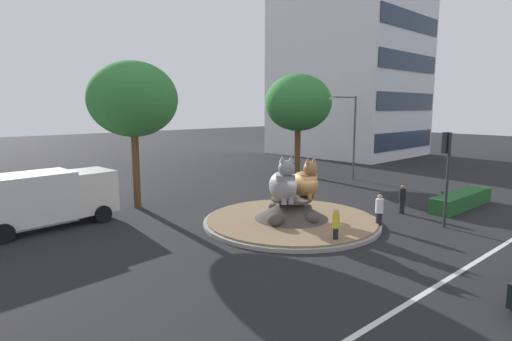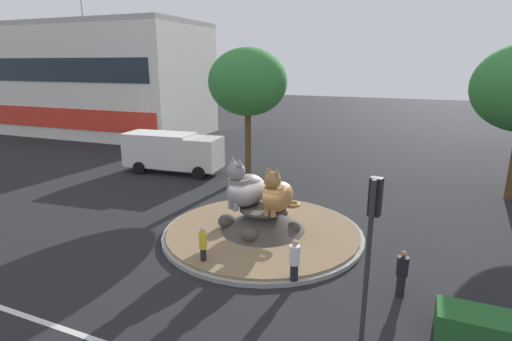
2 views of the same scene
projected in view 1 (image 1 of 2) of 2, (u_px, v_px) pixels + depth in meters
ground_plane at (291, 223)px, 21.38m from camera, size 160.00×160.00×0.00m
lane_centreline at (459, 272)px, 15.01m from camera, size 112.00×0.20×0.01m
roundabout_island at (291, 215)px, 21.30m from camera, size 9.13×9.13×1.33m
cat_statue_grey at (284, 184)px, 20.34m from camera, size 2.21×2.41×2.37m
cat_statue_tabby at (306, 182)px, 21.34m from camera, size 1.58×2.12×2.12m
traffic_light_mast at (446, 161)px, 20.24m from camera, size 0.36×0.45×4.77m
office_tower at (351, 12)px, 50.36m from camera, size 14.88×16.47×35.13m
clipped_hedge_strip at (461, 200)px, 24.65m from camera, size 5.99×1.20×0.90m
broadleaf_tree_behind_island at (298, 103)px, 35.42m from camera, size 5.78×5.78×8.82m
second_tree_near_tower at (133, 100)px, 23.77m from camera, size 5.17×5.17×8.65m
streetlight_arm at (351, 131)px, 33.31m from camera, size 2.61×0.75×6.86m
pedestrian_white_shirt at (379, 211)px, 20.31m from camera, size 0.39×0.39×1.73m
pedestrian_yellow_shirt at (336, 225)px, 17.87m from camera, size 0.31×0.31×1.67m
pedestrian_black_shirt at (402, 199)px, 23.16m from camera, size 0.38×0.38×1.65m
delivery_box_truck at (41, 197)px, 20.22m from camera, size 7.20×3.21×2.81m
litter_bin at (446, 198)px, 25.06m from camera, size 0.56×0.56×0.90m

